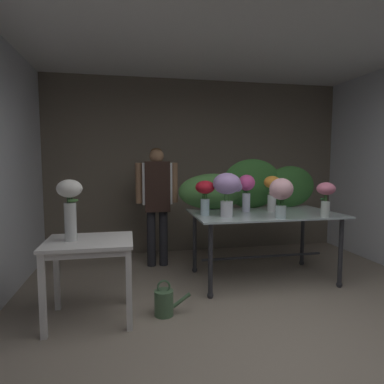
# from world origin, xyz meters

# --- Properties ---
(ground_plane) EXTENTS (7.10, 7.10, 0.00)m
(ground_plane) POSITION_xyz_m (0.00, 1.61, 0.00)
(ground_plane) COLOR gray
(wall_back) EXTENTS (4.86, 0.12, 2.74)m
(wall_back) POSITION_xyz_m (0.00, 3.23, 1.37)
(wall_back) COLOR #706656
(wall_back) RESTS_ON ground
(ceiling_slab) EXTENTS (4.98, 3.35, 0.12)m
(ceiling_slab) POSITION_xyz_m (0.00, 1.61, 2.80)
(ceiling_slab) COLOR silver
(ceiling_slab) RESTS_ON wall_back
(display_table_glass) EXTENTS (1.74, 1.03, 0.84)m
(display_table_glass) POSITION_xyz_m (0.49, 1.69, 0.71)
(display_table_glass) COLOR silver
(display_table_glass) RESTS_ON ground
(side_table_white) EXTENTS (0.77, 0.62, 0.75)m
(side_table_white) POSITION_xyz_m (-1.48, 1.04, 0.65)
(side_table_white) COLOR white
(side_table_white) RESTS_ON ground
(florist) EXTENTS (0.58, 0.24, 1.64)m
(florist) POSITION_xyz_m (-0.73, 2.48, 1.01)
(florist) COLOR #232328
(florist) RESTS_ON ground
(foliage_backdrop) EXTENTS (1.89, 0.32, 0.65)m
(foliage_backdrop) POSITION_xyz_m (0.41, 2.09, 1.11)
(foliage_backdrop) COLOR #477F3D
(foliage_backdrop) RESTS_ON display_table_glass
(vase_rosy_carnations) EXTENTS (0.21, 0.20, 0.39)m
(vase_rosy_carnations) POSITION_xyz_m (1.03, 1.26, 1.09)
(vase_rosy_carnations) COLOR silver
(vase_rosy_carnations) RESTS_ON display_table_glass
(vase_lilac_roses) EXTENTS (0.34, 0.31, 0.49)m
(vase_lilac_roses) POSITION_xyz_m (-0.04, 1.49, 1.16)
(vase_lilac_roses) COLOR silver
(vase_lilac_roses) RESTS_ON display_table_glass
(vase_fuchsia_ranunculus) EXTENTS (0.20, 0.20, 0.46)m
(vase_fuchsia_ranunculus) POSITION_xyz_m (0.29, 1.77, 1.12)
(vase_fuchsia_ranunculus) COLOR silver
(vase_fuchsia_ranunculus) RESTS_ON display_table_glass
(vase_sunset_tulips) EXTENTS (0.20, 0.20, 0.44)m
(vase_sunset_tulips) POSITION_xyz_m (0.63, 1.76, 1.11)
(vase_sunset_tulips) COLOR silver
(vase_sunset_tulips) RESTS_ON display_table_glass
(vase_crimson_snapdragons) EXTENTS (0.22, 0.22, 0.40)m
(vase_crimson_snapdragons) POSITION_xyz_m (-0.25, 1.64, 1.10)
(vase_crimson_snapdragons) COLOR silver
(vase_crimson_snapdragons) RESTS_ON display_table_glass
(vase_blush_stock) EXTENTS (0.25, 0.25, 0.44)m
(vase_blush_stock) POSITION_xyz_m (0.50, 1.28, 1.12)
(vase_blush_stock) COLOR silver
(vase_blush_stock) RESTS_ON display_table_glass
(vase_white_roses_tall) EXTENTS (0.22, 0.22, 0.55)m
(vase_white_roses_tall) POSITION_xyz_m (-1.63, 1.04, 1.09)
(vase_white_roses_tall) COLOR silver
(vase_white_roses_tall) RESTS_ON side_table_white
(watering_can) EXTENTS (0.35, 0.18, 0.34)m
(watering_can) POSITION_xyz_m (-0.80, 0.99, 0.13)
(watering_can) COLOR #4C704C
(watering_can) RESTS_ON ground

